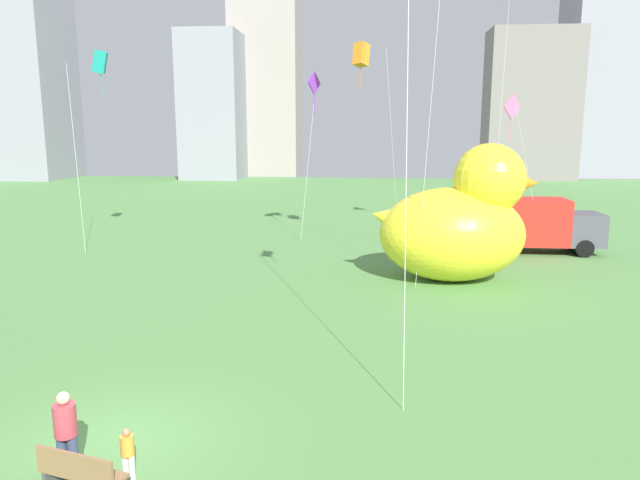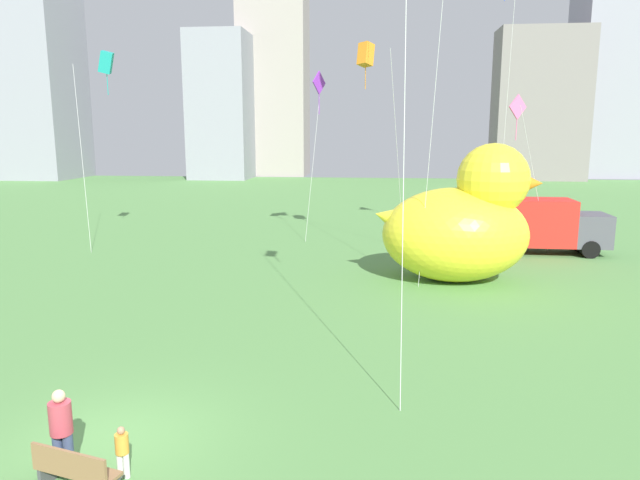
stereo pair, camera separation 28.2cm
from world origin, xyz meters
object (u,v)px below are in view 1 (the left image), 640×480
Objects in this scene: kite_teal at (100,63)px; kite_pink at (513,112)px; giant_inflatable_duck at (458,223)px; box_truck at (535,225)px; kite_purple at (314,89)px; park_bench at (80,472)px; person_child at (128,451)px; kite_orange at (362,56)px; person_adult at (66,430)px.

kite_teal is 1.29× the size of kite_pink.
giant_inflatable_duck reaches higher than box_truck.
kite_purple is 0.91× the size of kite_teal.
person_child is (0.62, 0.57, 0.09)m from park_bench.
kite_purple is (-2.66, 2.39, -1.45)m from kite_orange.
person_child is 0.10× the size of kite_teal.
kite_teal is (-8.92, 21.46, 8.98)m from person_adult.
person_adult is at bearing -95.64° from kite_purple.
person_adult is 0.26× the size of box_truck.
kite_pink is (12.82, 21.91, 6.37)m from person_adult.
person_child reaches higher than park_bench.
kite_teal is (-23.16, -0.19, 8.45)m from box_truck.
kite_orange reaches higher than kite_teal.
kite_teal is at bearing 178.57° from kite_orange.
giant_inflatable_duck is 0.86× the size of kite_pink.
kite_orange is 1.31× the size of kite_pink.
person_child is 23.48m from kite_orange.
person_adult is at bearing -121.09° from giant_inflatable_duck.
giant_inflatable_duck is at bearing -49.70° from kite_purple.
kite_teal is at bearing -169.69° from kite_purple.
box_truck is 6.02m from kite_pink.
kite_pink is (21.74, 0.45, -2.61)m from kite_teal.
park_bench is 0.90m from person_adult.
box_truck is (4.99, 6.32, -1.04)m from giant_inflatable_duck.
park_bench is at bearing -137.55° from person_child.
person_adult is 0.16× the size of kite_orange.
giant_inflatable_duck reaches higher than person_adult.
box_truck is (14.24, 21.65, 0.53)m from person_adult.
kite_orange is at bearing -174.22° from kite_pink.
giant_inflatable_duck is at bearing -18.62° from kite_teal.
kite_teal reaches higher than person_adult.
kite_teal is at bearing -178.82° from kite_pink.
giant_inflatable_duck reaches higher than person_child.
box_truck reaches higher than park_bench.
kite_orange reaches higher than giant_inflatable_duck.
kite_purple is 10.70m from kite_pink.
person_child is at bearing 42.45° from park_bench.
giant_inflatable_duck is 1.11× the size of box_truck.
box_truck is at bearing -8.83° from kite_purple.
person_adult is 0.16× the size of kite_teal.
person_adult is 24.85m from kite_purple.
kite_purple is at bearing 84.36° from person_adult.
giant_inflatable_duck is (9.25, 15.34, 1.57)m from person_adult.
kite_orange is (-4.27, 5.78, 7.58)m from giant_inflatable_duck.
box_truck is at bearing 0.48° from kite_teal.
person_child is at bearing -64.86° from kite_teal.
person_adult is 1.65× the size of person_child.
park_bench is 0.17× the size of kite_purple.
giant_inflatable_duck is at bearing -118.53° from kite_pink.
kite_purple reaches higher than giant_inflatable_duck.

